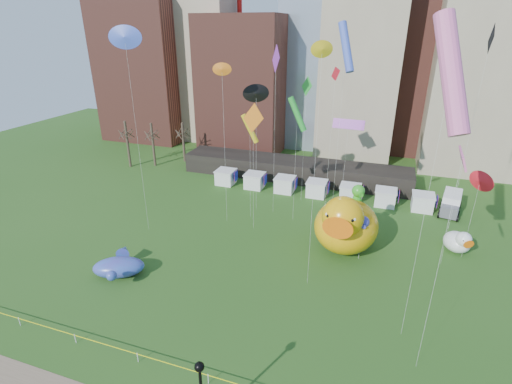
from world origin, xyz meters
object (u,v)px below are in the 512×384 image
at_px(small_duck, 458,241).
at_px(box_truck, 451,203).
at_px(whale_inflatable, 119,266).
at_px(seahorse_green, 357,199).
at_px(big_duck, 345,224).
at_px(seahorse_purple, 362,230).

height_order(small_duck, box_truck, small_duck).
height_order(small_duck, whale_inflatable, small_duck).
bearing_deg(box_truck, small_duck, -81.65).
distance_m(seahorse_green, box_truck, 17.87).
distance_m(small_duck, seahorse_green, 12.36).
bearing_deg(small_duck, whale_inflatable, -178.44).
xyz_separation_m(big_duck, seahorse_purple, (1.89, -1.25, 0.26)).
bearing_deg(seahorse_purple, big_duck, 137.13).
distance_m(big_duck, seahorse_green, 3.50).
bearing_deg(big_duck, small_duck, 22.83).
height_order(whale_inflatable, box_truck, box_truck).
relative_size(seahorse_green, seahorse_purple, 1.35).
bearing_deg(seahorse_purple, whale_inflatable, -164.00).
xyz_separation_m(seahorse_purple, box_truck, (10.96, 16.57, -2.39)).
distance_m(small_duck, box_truck, 11.33).
xyz_separation_m(small_duck, box_truck, (0.44, 11.32, -0.02)).
xyz_separation_m(seahorse_green, whale_inflatable, (-22.25, -15.09, -4.39)).
height_order(big_duck, whale_inflatable, big_duck).
bearing_deg(big_duck, whale_inflatable, -145.19).
height_order(big_duck, seahorse_purple, big_duck).
bearing_deg(small_duck, big_duck, 173.70).
height_order(big_duck, seahorse_green, big_duck).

